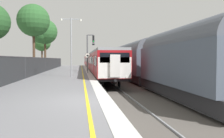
# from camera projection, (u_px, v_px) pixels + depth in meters

# --- Properties ---
(ground) EXTENTS (17.40, 110.00, 1.21)m
(ground) POSITION_uv_depth(u_px,v_px,m) (157.00, 113.00, 10.06)
(ground) COLOR slate
(commuter_train_at_platform) EXTENTS (2.83, 63.38, 3.81)m
(commuter_train_at_platform) POSITION_uv_depth(u_px,v_px,m) (93.00, 61.00, 49.66)
(commuter_train_at_platform) COLOR maroon
(commuter_train_at_platform) RESTS_ON ground
(freight_train_adjacent_track) EXTENTS (2.60, 39.57, 4.77)m
(freight_train_adjacent_track) POSITION_uv_depth(u_px,v_px,m) (135.00, 60.00, 28.70)
(freight_train_adjacent_track) COLOR #232326
(freight_train_adjacent_track) RESTS_ON ground
(signal_gantry) EXTENTS (1.10, 0.24, 5.15)m
(signal_gantry) POSITION_uv_depth(u_px,v_px,m) (89.00, 48.00, 32.75)
(signal_gantry) COLOR #47474C
(signal_gantry) RESTS_ON ground
(speed_limit_sign) EXTENTS (0.59, 0.08, 2.45)m
(speed_limit_sign) POSITION_uv_depth(u_px,v_px,m) (88.00, 60.00, 28.55)
(speed_limit_sign) COLOR #59595B
(speed_limit_sign) RESTS_ON ground
(platform_lamp_mid) EXTENTS (2.00, 0.20, 5.60)m
(platform_lamp_mid) POSITION_uv_depth(u_px,v_px,m) (71.00, 42.00, 22.17)
(platform_lamp_mid) COLOR #93999E
(platform_lamp_mid) RESTS_ON ground
(background_tree_centre) EXTENTS (4.48, 4.48, 9.34)m
(background_tree_centre) POSITION_uv_depth(u_px,v_px,m) (33.00, 22.00, 32.48)
(background_tree_centre) COLOR #473323
(background_tree_centre) RESTS_ON ground
(background_tree_right) EXTENTS (3.47, 3.47, 6.76)m
(background_tree_right) POSITION_uv_depth(u_px,v_px,m) (42.00, 43.00, 45.49)
(background_tree_right) COLOR #473323
(background_tree_right) RESTS_ON ground
(background_tree_back) EXTENTS (4.24, 4.24, 8.54)m
(background_tree_back) POSITION_uv_depth(u_px,v_px,m) (44.00, 33.00, 39.79)
(background_tree_back) COLOR #473323
(background_tree_back) RESTS_ON ground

